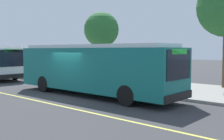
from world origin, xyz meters
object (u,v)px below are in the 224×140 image
object	(u,v)px
route_sign_post	(134,61)
pedestrian_commuter	(116,71)
transit_bus_main	(94,68)
waiting_bench	(123,76)

from	to	relation	value
route_sign_post	pedestrian_commuter	xyz separation A→B (m)	(-2.64, 1.31, -0.84)
route_sign_post	transit_bus_main	bearing A→B (deg)	-117.56
route_sign_post	waiting_bench	bearing A→B (deg)	139.54
waiting_bench	pedestrian_commuter	world-z (taller)	pedestrian_commuter
transit_bus_main	route_sign_post	world-z (taller)	same
transit_bus_main	waiting_bench	distance (m)	5.26
transit_bus_main	waiting_bench	world-z (taller)	transit_bus_main
transit_bus_main	route_sign_post	size ratio (longest dim) A/B	3.91
pedestrian_commuter	transit_bus_main	bearing A→B (deg)	-68.31
waiting_bench	pedestrian_commuter	xyz separation A→B (m)	(0.35, -1.24, 0.48)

